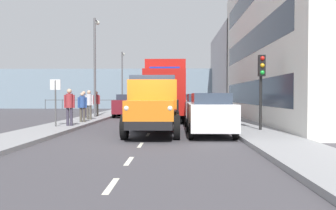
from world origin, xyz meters
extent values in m
plane|color=#423F44|center=(0.00, -7.98, 0.00)|extent=(80.00, 80.00, 0.00)
cube|color=gray|center=(-4.58, -7.98, 0.07)|extent=(2.17, 38.40, 0.15)
cube|color=gray|center=(4.58, -7.98, 0.07)|extent=(2.17, 38.40, 0.15)
cube|color=silver|center=(0.00, 6.32, 0.00)|extent=(0.12, 1.10, 0.01)
cube|color=silver|center=(0.00, 4.01, 0.00)|extent=(0.12, 1.10, 0.01)
cube|color=silver|center=(0.00, 1.29, 0.00)|extent=(0.12, 1.10, 0.01)
cube|color=silver|center=(0.00, -1.67, 0.00)|extent=(0.12, 1.10, 0.01)
cube|color=silver|center=(0.00, -4.25, 0.00)|extent=(0.12, 1.10, 0.01)
cube|color=silver|center=(0.00, -6.71, 0.00)|extent=(0.12, 1.10, 0.01)
cube|color=silver|center=(0.00, -9.68, 0.00)|extent=(0.12, 1.10, 0.01)
cube|color=silver|center=(0.00, -12.30, 0.00)|extent=(0.12, 1.10, 0.01)
cube|color=silver|center=(0.00, -15.25, 0.00)|extent=(0.12, 1.10, 0.01)
cube|color=silver|center=(0.00, -18.19, 0.00)|extent=(0.12, 1.10, 0.01)
cube|color=silver|center=(0.00, -21.01, 0.00)|extent=(0.12, 1.10, 0.01)
cube|color=silver|center=(0.00, -23.75, 0.00)|extent=(0.12, 1.10, 0.01)
cube|color=silver|center=(-10.00, -8.51, 4.91)|extent=(8.68, 18.39, 9.82)
cube|color=#2D3847|center=(-5.69, -8.51, 1.80)|extent=(0.08, 15.63, 1.40)
cube|color=#2D3847|center=(-5.69, -8.51, 4.80)|extent=(0.08, 15.63, 1.40)
cube|color=#B7B2B7|center=(-10.00, -24.40, 4.21)|extent=(8.68, 14.28, 8.42)
cube|color=gray|center=(0.00, -30.18, 2.50)|extent=(80.00, 0.80, 5.00)
cylinder|color=#4C5156|center=(-14.00, -26.58, 0.60)|extent=(0.08, 0.08, 1.20)
cylinder|color=#4C5156|center=(-12.00, -26.58, 0.60)|extent=(0.08, 0.08, 1.20)
cylinder|color=#4C5156|center=(-10.00, -26.58, 0.60)|extent=(0.08, 0.08, 1.20)
cylinder|color=#4C5156|center=(-8.00, -26.58, 0.60)|extent=(0.08, 0.08, 1.20)
cylinder|color=#4C5156|center=(-6.00, -26.58, 0.60)|extent=(0.08, 0.08, 1.20)
cylinder|color=#4C5156|center=(-4.00, -26.58, 0.60)|extent=(0.08, 0.08, 1.20)
cylinder|color=#4C5156|center=(-2.00, -26.58, 0.60)|extent=(0.08, 0.08, 1.20)
cylinder|color=#4C5156|center=(0.00, -26.58, 0.60)|extent=(0.08, 0.08, 1.20)
cylinder|color=#4C5156|center=(2.00, -26.58, 0.60)|extent=(0.08, 0.08, 1.20)
cylinder|color=#4C5156|center=(4.00, -26.58, 0.60)|extent=(0.08, 0.08, 1.20)
cylinder|color=#4C5156|center=(6.00, -26.58, 0.60)|extent=(0.08, 0.08, 1.20)
cylinder|color=#4C5156|center=(8.00, -26.58, 0.60)|extent=(0.08, 0.08, 1.20)
cylinder|color=#4C5156|center=(10.00, -26.58, 0.60)|extent=(0.08, 0.08, 1.20)
cylinder|color=#4C5156|center=(12.00, -26.58, 0.60)|extent=(0.08, 0.08, 1.20)
cylinder|color=#4C5156|center=(14.00, -26.58, 0.60)|extent=(0.08, 0.08, 1.20)
cube|color=#4C5156|center=(0.00, -26.58, 1.12)|extent=(28.00, 0.08, 0.08)
cube|color=black|center=(-0.23, -1.77, 0.60)|extent=(1.64, 5.60, 0.30)
cube|color=orange|center=(-0.23, 0.08, 1.10)|extent=(1.72, 1.90, 0.70)
cube|color=silver|center=(-0.23, 0.97, 1.07)|extent=(1.16, 0.08, 0.56)
sphere|color=white|center=(-0.97, 0.97, 1.20)|extent=(0.20, 0.20, 0.20)
sphere|color=white|center=(0.50, 0.97, 1.20)|extent=(0.20, 0.20, 0.20)
cube|color=orange|center=(-0.23, -1.43, 1.67)|extent=(1.93, 1.34, 1.15)
cube|color=#2D3847|center=(-0.23, -1.43, 2.15)|extent=(1.79, 1.23, 0.56)
cube|color=#2D2319|center=(-0.23, -3.11, 0.83)|extent=(2.10, 2.80, 0.16)
cube|color=black|center=(-1.24, -3.11, 1.15)|extent=(0.08, 2.80, 0.56)
cube|color=black|center=(0.78, -3.11, 1.15)|extent=(0.08, 2.80, 0.56)
cylinder|color=black|center=(-1.20, -0.09, 0.45)|extent=(0.24, 0.90, 0.90)
cylinder|color=black|center=(0.73, -0.09, 0.45)|extent=(0.24, 0.90, 0.90)
cylinder|color=black|center=(-1.20, -3.31, 0.45)|extent=(0.24, 0.90, 0.90)
cylinder|color=black|center=(0.73, -3.31, 0.45)|extent=(0.24, 0.90, 0.90)
cube|color=red|center=(-0.51, -7.31, 1.82)|extent=(2.40, 2.21, 2.60)
cube|color=#2D3847|center=(-0.51, -7.31, 2.39)|extent=(2.20, 2.04, 0.80)
cube|color=#1933B2|center=(-0.51, -7.31, 3.22)|extent=(1.75, 0.20, 0.16)
cube|color=red|center=(-0.51, -11.31, 2.37)|extent=(2.50, 5.95, 3.00)
cube|color=black|center=(-0.51, -10.37, 0.70)|extent=(2.00, 8.07, 0.36)
cylinder|color=black|center=(-1.66, -7.40, 0.52)|extent=(0.28, 1.04, 1.04)
cylinder|color=black|center=(0.64, -7.40, 0.52)|extent=(0.28, 1.04, 1.04)
cylinder|color=black|center=(-1.66, -11.01, 0.52)|extent=(0.28, 1.04, 1.04)
cylinder|color=black|center=(0.64, -11.01, 0.52)|extent=(0.28, 1.04, 1.04)
cylinder|color=black|center=(-1.66, -13.14, 0.52)|extent=(0.28, 1.04, 1.04)
cylinder|color=black|center=(0.64, -13.14, 0.52)|extent=(0.28, 1.04, 1.04)
cube|color=white|center=(-2.54, -1.46, 0.80)|extent=(1.72, 4.19, 1.00)
cube|color=#2D3847|center=(-2.54, -1.26, 1.51)|extent=(1.41, 2.30, 0.42)
cylinder|color=black|center=(-1.73, -2.75, 0.30)|extent=(0.18, 0.60, 0.60)
cylinder|color=black|center=(-3.36, -2.75, 0.30)|extent=(0.18, 0.60, 0.60)
cylinder|color=black|center=(-1.73, -0.16, 0.30)|extent=(0.18, 0.60, 0.60)
cylinder|color=black|center=(-3.36, -0.16, 0.30)|extent=(0.18, 0.60, 0.60)
cube|color=slate|center=(-2.54, -6.49, 0.80)|extent=(1.74, 4.46, 1.00)
cube|color=#2D3847|center=(-2.54, -6.29, 1.51)|extent=(1.43, 2.45, 0.42)
cylinder|color=black|center=(-1.71, -7.87, 0.30)|extent=(0.18, 0.60, 0.60)
cylinder|color=black|center=(-3.37, -7.87, 0.30)|extent=(0.18, 0.60, 0.60)
cylinder|color=black|center=(-1.71, -5.11, 0.30)|extent=(0.18, 0.60, 0.60)
cylinder|color=black|center=(-3.37, -5.11, 0.30)|extent=(0.18, 0.60, 0.60)
cube|color=#B7BABF|center=(-2.54, -12.56, 0.80)|extent=(1.67, 4.28, 1.00)
cube|color=#2D3847|center=(-2.54, -12.36, 1.51)|extent=(1.37, 2.36, 0.42)
cylinder|color=black|center=(-1.75, -13.89, 0.30)|extent=(0.18, 0.60, 0.60)
cylinder|color=black|center=(-3.34, -13.89, 0.30)|extent=(0.18, 0.60, 0.60)
cylinder|color=black|center=(-1.75, -11.23, 0.30)|extent=(0.18, 0.60, 0.60)
cylinder|color=black|center=(-3.34, -11.23, 0.30)|extent=(0.18, 0.60, 0.60)
cube|color=maroon|center=(2.54, -13.48, 0.80)|extent=(1.73, 3.97, 1.00)
cube|color=#2D3847|center=(2.54, -13.68, 1.51)|extent=(1.42, 2.19, 0.42)
cylinder|color=black|center=(1.72, -12.25, 0.30)|extent=(0.18, 0.60, 0.60)
cylinder|color=black|center=(3.36, -12.25, 0.30)|extent=(0.18, 0.60, 0.60)
cylinder|color=black|center=(1.72, -14.71, 0.30)|extent=(0.18, 0.60, 0.60)
cylinder|color=black|center=(3.36, -14.71, 0.30)|extent=(0.18, 0.60, 0.60)
cube|color=black|center=(2.54, -19.20, 0.80)|extent=(1.80, 3.92, 1.00)
cube|color=#2D3847|center=(2.54, -19.40, 1.51)|extent=(1.48, 2.15, 0.42)
cylinder|color=black|center=(1.69, -17.98, 0.30)|extent=(0.18, 0.60, 0.60)
cylinder|color=black|center=(3.40, -17.98, 0.30)|extent=(0.18, 0.60, 0.60)
cylinder|color=black|center=(1.69, -20.41, 0.30)|extent=(0.18, 0.60, 0.60)
cylinder|color=black|center=(3.40, -20.41, 0.30)|extent=(0.18, 0.60, 0.60)
cube|color=navy|center=(2.54, -24.78, 0.80)|extent=(1.86, 4.10, 1.00)
cube|color=#2D3847|center=(2.54, -24.98, 1.51)|extent=(1.52, 2.26, 0.42)
cylinder|color=black|center=(1.66, -23.51, 0.30)|extent=(0.18, 0.60, 0.60)
cylinder|color=black|center=(3.42, -23.51, 0.30)|extent=(0.18, 0.60, 0.60)
cylinder|color=black|center=(1.66, -26.06, 0.30)|extent=(0.18, 0.60, 0.60)
cylinder|color=black|center=(3.42, -26.06, 0.30)|extent=(0.18, 0.60, 0.60)
cylinder|color=#383342|center=(3.95, -4.07, 0.59)|extent=(0.14, 0.14, 0.88)
cylinder|color=#383342|center=(4.13, -4.07, 0.59)|extent=(0.14, 0.14, 0.88)
cylinder|color=maroon|center=(4.04, -4.07, 1.38)|extent=(0.34, 0.34, 0.70)
cylinder|color=maroon|center=(3.82, -4.07, 1.34)|extent=(0.09, 0.09, 0.64)
cylinder|color=maroon|center=(4.26, -4.07, 1.34)|extent=(0.09, 0.09, 0.64)
sphere|color=tan|center=(4.04, -4.07, 1.84)|extent=(0.24, 0.24, 0.24)
cylinder|color=#4C473D|center=(3.97, -6.43, 0.55)|extent=(0.14, 0.14, 0.80)
cylinder|color=#4C473D|center=(4.15, -6.43, 0.55)|extent=(0.14, 0.14, 0.80)
cylinder|color=#2D4C8C|center=(4.06, -6.43, 1.27)|extent=(0.34, 0.34, 0.63)
cylinder|color=#2D4C8C|center=(3.84, -6.43, 1.24)|extent=(0.09, 0.09, 0.58)
cylinder|color=#2D4C8C|center=(4.28, -6.43, 1.24)|extent=(0.09, 0.09, 0.58)
sphere|color=tan|center=(4.06, -6.43, 1.69)|extent=(0.22, 0.22, 0.22)
cylinder|color=#4C473D|center=(4.11, -8.42, 0.59)|extent=(0.14, 0.14, 0.88)
cylinder|color=#4C473D|center=(4.29, -8.42, 0.59)|extent=(0.14, 0.14, 0.88)
cylinder|color=silver|center=(4.20, -8.42, 1.37)|extent=(0.34, 0.34, 0.69)
cylinder|color=silver|center=(3.98, -8.42, 1.34)|extent=(0.09, 0.09, 0.64)
cylinder|color=silver|center=(4.42, -8.42, 1.34)|extent=(0.09, 0.09, 0.64)
sphere|color=tan|center=(4.20, -8.42, 1.84)|extent=(0.24, 0.24, 0.24)
cylinder|color=#383342|center=(4.92, -10.20, 0.58)|extent=(0.14, 0.14, 0.86)
cylinder|color=#383342|center=(5.10, -10.20, 0.58)|extent=(0.14, 0.14, 0.86)
cylinder|color=#2D4C8C|center=(5.01, -10.20, 1.35)|extent=(0.34, 0.34, 0.68)
cylinder|color=#2D4C8C|center=(4.79, -10.20, 1.32)|extent=(0.09, 0.09, 0.63)
cylinder|color=#2D4C8C|center=(5.23, -10.20, 1.32)|extent=(0.09, 0.09, 0.63)
sphere|color=tan|center=(5.01, -10.20, 1.81)|extent=(0.23, 0.23, 0.23)
cylinder|color=#4C473D|center=(4.55, -12.22, 0.59)|extent=(0.14, 0.14, 0.87)
cylinder|color=#4C473D|center=(4.73, -12.22, 0.59)|extent=(0.14, 0.14, 0.87)
cylinder|color=maroon|center=(4.64, -12.22, 1.36)|extent=(0.34, 0.34, 0.69)
cylinder|color=maroon|center=(4.42, -12.22, 1.33)|extent=(0.09, 0.09, 0.63)
cylinder|color=maroon|center=(4.86, -12.22, 1.33)|extent=(0.09, 0.09, 0.63)
sphere|color=tan|center=(4.64, -12.22, 1.83)|extent=(0.24, 0.24, 0.24)
cylinder|color=black|center=(-4.82, -2.33, 1.75)|extent=(0.12, 0.12, 3.20)
cube|color=black|center=(-4.82, -2.19, 2.90)|extent=(0.28, 0.24, 0.90)
sphere|color=red|center=(-4.82, -2.07, 3.20)|extent=(0.18, 0.18, 0.18)
sphere|color=orange|center=(-4.82, -2.07, 2.90)|extent=(0.18, 0.18, 0.18)
sphere|color=green|center=(-4.82, -2.07, 2.60)|extent=(0.18, 0.18, 0.18)
cylinder|color=#59595B|center=(4.47, -11.12, 3.58)|extent=(0.16, 0.16, 6.86)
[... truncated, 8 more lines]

